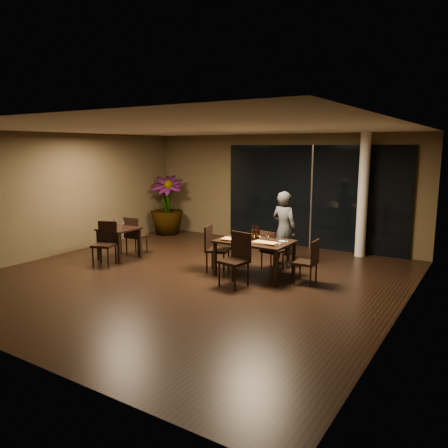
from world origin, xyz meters
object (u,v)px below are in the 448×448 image
(potted_plant, at_px, (167,205))
(chair_main_left, at_px, (214,246))
(diner, at_px, (284,229))
(bottle_c, at_px, (256,233))
(side_table, at_px, (119,233))
(chair_main_right, at_px, (309,259))
(main_table, at_px, (255,244))
(chair_side_near, at_px, (106,241))
(chair_side_far, at_px, (134,234))
(chair_main_near, at_px, (237,256))
(bottle_a, at_px, (253,233))
(bottle_b, at_px, (258,233))
(chair_main_far, at_px, (270,248))

(potted_plant, bearing_deg, chair_main_left, -37.08)
(diner, bearing_deg, bottle_c, 89.11)
(side_table, distance_m, potted_plant, 3.15)
(chair_main_right, relative_size, diner, 0.52)
(chair_main_left, distance_m, diner, 1.63)
(chair_main_left, distance_m, bottle_c, 0.99)
(main_table, relative_size, chair_main_left, 1.51)
(chair_side_near, height_order, potted_plant, potted_plant)
(side_table, bearing_deg, chair_side_far, 90.37)
(chair_main_near, bearing_deg, bottle_a, 104.90)
(main_table, bearing_deg, chair_side_far, 179.73)
(main_table, relative_size, bottle_a, 5.07)
(diner, bearing_deg, side_table, 34.57)
(chair_main_near, distance_m, chair_main_right, 1.42)
(side_table, height_order, bottle_b, bottle_b)
(bottle_a, bearing_deg, main_table, -15.30)
(chair_main_near, relative_size, chair_main_right, 1.17)
(side_table, bearing_deg, potted_plant, 108.57)
(chair_main_far, xyz_separation_m, potted_plant, (-4.49, 1.93, 0.41))
(chair_main_near, bearing_deg, chair_main_right, 44.95)
(chair_side_near, xyz_separation_m, bottle_b, (3.32, 1.08, 0.35))
(chair_main_near, distance_m, bottle_b, 0.88)
(bottle_c, bearing_deg, chair_main_right, -0.32)
(bottle_a, bearing_deg, chair_main_right, 2.60)
(chair_main_near, height_order, potted_plant, potted_plant)
(chair_side_near, relative_size, diner, 0.58)
(chair_main_left, distance_m, bottle_a, 0.93)
(main_table, relative_size, chair_side_near, 1.53)
(chair_main_left, height_order, bottle_b, bottle_b)
(main_table, relative_size, chair_main_right, 1.70)
(chair_main_far, distance_m, chair_side_near, 3.73)
(bottle_a, bearing_deg, diner, 75.40)
(chair_side_far, bearing_deg, side_table, 84.86)
(chair_main_right, bearing_deg, bottle_c, -92.82)
(bottle_b, bearing_deg, chair_main_far, 83.34)
(side_table, bearing_deg, chair_side_near, -78.06)
(main_table, height_order, chair_main_right, chair_main_right)
(chair_main_near, relative_size, chair_side_near, 1.05)
(main_table, relative_size, chair_main_near, 1.45)
(chair_main_far, distance_m, chair_side_far, 3.54)
(bottle_c, bearing_deg, chair_main_near, -87.97)
(side_table, relative_size, chair_side_far, 0.85)
(main_table, relative_size, side_table, 1.88)
(chair_side_far, distance_m, diner, 3.75)
(side_table, height_order, chair_main_left, chair_main_left)
(chair_main_right, height_order, chair_side_far, chair_side_far)
(side_table, relative_size, bottle_c, 2.81)
(main_table, xyz_separation_m, bottle_a, (-0.05, 0.01, 0.22))
(main_table, relative_size, potted_plant, 0.84)
(chair_main_near, xyz_separation_m, chair_main_left, (-0.92, 0.59, -0.02))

